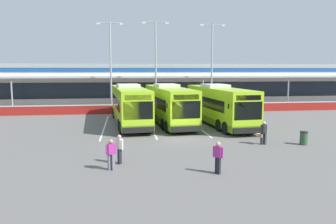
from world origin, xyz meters
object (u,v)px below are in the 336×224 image
Objects in this scene: coach_bus_leftmost at (130,106)px; pedestrian_with_handbag at (263,132)px; lamp_post_west at (111,61)px; lamp_post_centre at (156,60)px; pedestrian_near_bin at (218,156)px; coach_bus_centre at (219,106)px; coach_bus_left_centre at (169,105)px; pedestrian_child at (111,154)px; lamp_post_east at (212,61)px; litter_bin at (304,138)px; pedestrian_in_dark_coat at (119,148)px.

pedestrian_with_handbag is at bearing -47.13° from coach_bus_leftmost.
lamp_post_west reaches higher than pedestrian_with_handbag.
pedestrian_near_bin is at bearing -88.44° from lamp_post_centre.
coach_bus_centre is 7.61× the size of pedestrian_with_handbag.
coach_bus_left_centre is 4.72m from coach_bus_centre.
coach_bus_left_centre is 14.99m from pedestrian_child.
lamp_post_east is at bearing 56.07° from coach_bus_left_centre.
lamp_post_east reaches higher than coach_bus_centre.
coach_bus_leftmost is 7.61× the size of pedestrian_with_handbag.
coach_bus_leftmost is at bearing 178.67° from coach_bus_left_centre.
pedestrian_in_dark_coat is at bearing -167.10° from litter_bin.
litter_bin is at bearing -68.59° from coach_bus_centre.
coach_bus_leftmost is 13.31m from pedestrian_with_handbag.
pedestrian_near_bin is (4.89, -2.44, 0.00)m from pedestrian_in_dark_coat.
lamp_post_centre reaches higher than pedestrian_in_dark_coat.
lamp_post_west is at bearing 93.10° from pedestrian_in_dark_coat.
lamp_post_east reaches higher than pedestrian_with_handbag.
litter_bin is (13.86, -20.90, -5.82)m from lamp_post_west.
pedestrian_with_handbag is 11.18m from pedestrian_child.
pedestrian_in_dark_coat is 26.70m from lamp_post_east.
coach_bus_centre is 7.61× the size of pedestrian_near_bin.
coach_bus_centre is at bearing 95.02° from pedestrian_with_handbag.
pedestrian_in_dark_coat is at bearing -109.27° from coach_bus_left_centre.
pedestrian_with_handbag is at bearing 18.74° from pedestrian_in_dark_coat.
pedestrian_child is 1.74× the size of litter_bin.
lamp_post_east is at bearing 75.51° from pedestrian_near_bin.
coach_bus_centre is (8.29, -1.31, 0.00)m from coach_bus_leftmost.
pedestrian_in_dark_coat is at bearing -93.52° from coach_bus_leftmost.
lamp_post_east is (11.58, 23.45, 5.42)m from pedestrian_in_dark_coat.
lamp_post_centre is (4.62, 23.53, 5.42)m from pedestrian_child.
litter_bin is at bearing -56.45° from lamp_post_west.
lamp_post_east is 21.40m from litter_bin.
pedestrian_near_bin is at bearing -104.49° from lamp_post_east.
pedestrian_with_handbag is at bearing -61.46° from lamp_post_west.
coach_bus_leftmost is 16.06m from pedestrian_near_bin.
pedestrian_in_dark_coat is 5.46m from pedestrian_near_bin.
pedestrian_with_handbag is 10.38m from pedestrian_in_dark_coat.
pedestrian_child is at bearing -116.00° from lamp_post_east.
pedestrian_child is (-4.95, -14.12, -0.91)m from coach_bus_left_centre.
coach_bus_left_centre is 10.44m from lamp_post_centre.
lamp_post_west is (-0.88, 24.92, 5.42)m from pedestrian_child.
lamp_post_west is 1.00× the size of lamp_post_east.
litter_bin is (11.77, -10.18, -1.32)m from coach_bus_leftmost.
coach_bus_left_centre is 11.04m from pedestrian_with_handbag.
lamp_post_east is at bearing 64.00° from pedestrian_child.
pedestrian_with_handbag is 1.74× the size of litter_bin.
coach_bus_centre reaches higher than litter_bin.
coach_bus_left_centre is 7.61× the size of pedestrian_with_handbag.
pedestrian_in_dark_coat is 1.00× the size of pedestrian_child.
coach_bus_leftmost is at bearing -78.96° from lamp_post_west.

